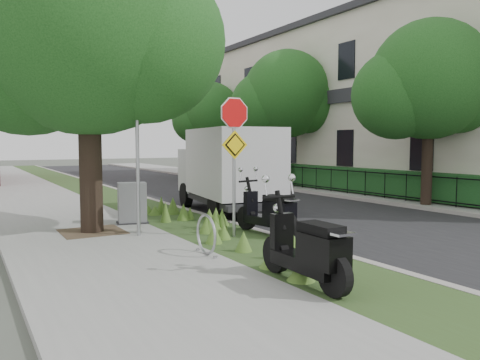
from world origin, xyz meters
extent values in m
plane|color=#4C5147|center=(0.00, 0.00, 0.00)|extent=(120.00, 120.00, 0.00)
cube|color=gray|center=(-4.25, 10.00, 0.06)|extent=(3.50, 60.00, 0.12)
cube|color=#344A20|center=(-1.50, 10.00, 0.06)|extent=(2.00, 60.00, 0.12)
cube|color=#9E9991|center=(-0.50, 10.00, 0.07)|extent=(0.20, 60.00, 0.13)
cube|color=black|center=(3.00, 10.00, 0.01)|extent=(7.00, 60.00, 0.01)
cube|color=#9E9991|center=(6.50, 10.00, 0.07)|extent=(0.20, 60.00, 0.13)
cube|color=gray|center=(8.20, 10.00, 0.06)|extent=(3.20, 60.00, 0.12)
cylinder|color=black|center=(-4.00, 2.80, 2.36)|extent=(0.52, 0.52, 4.48)
sphere|color=#194416|center=(-4.00, 2.80, 5.08)|extent=(5.40, 5.40, 5.40)
sphere|color=#194416|center=(-5.21, 3.61, 4.41)|extent=(4.05, 4.05, 4.05)
sphere|color=#194416|center=(-2.92, 2.12, 4.54)|extent=(3.78, 3.78, 3.78)
cube|color=#473828|center=(-4.00, 2.80, 0.12)|extent=(1.40, 1.40, 0.01)
cylinder|color=#A5A8AD|center=(-3.20, 1.80, 2.12)|extent=(0.08, 0.08, 4.00)
torus|color=#A5A8AD|center=(-2.70, -0.60, 0.50)|extent=(0.05, 0.77, 0.77)
cube|color=#A5A8AD|center=(-2.70, -0.96, 0.14)|extent=(0.06, 0.06, 0.04)
cube|color=#A5A8AD|center=(-2.70, -0.24, 0.14)|extent=(0.06, 0.06, 0.04)
cylinder|color=#A5A8AD|center=(-1.40, 0.60, 1.62)|extent=(0.07, 0.07, 3.00)
cylinder|color=red|center=(-1.40, 0.57, 2.87)|extent=(0.86, 0.03, 0.86)
cylinder|color=white|center=(-1.40, 0.58, 2.87)|extent=(0.94, 0.02, 0.94)
cube|color=yellow|center=(-1.40, 0.57, 2.17)|extent=(0.64, 0.03, 0.64)
cube|color=black|center=(7.20, 10.00, 1.07)|extent=(0.04, 24.00, 0.04)
cube|color=black|center=(7.20, 10.00, 0.27)|extent=(0.04, 24.00, 0.04)
cylinder|color=black|center=(7.20, 10.00, 0.62)|extent=(0.03, 0.03, 1.00)
cube|color=#163E17|center=(7.90, 10.00, 0.67)|extent=(1.00, 24.00, 1.10)
cube|color=beige|center=(11.50, 10.00, 4.00)|extent=(7.00, 26.00, 8.00)
cube|color=#2D2D33|center=(11.50, 10.00, 8.05)|extent=(7.40, 26.40, 0.30)
cube|color=#2D2D33|center=(7.95, 10.00, 4.30)|extent=(0.25, 26.00, 0.60)
cylinder|color=black|center=(7.00, 2.00, 2.02)|extent=(0.36, 0.36, 3.81)
sphere|color=#194416|center=(7.00, 2.00, 4.34)|extent=(4.00, 4.00, 4.00)
sphere|color=#194416|center=(6.10, 2.60, 3.84)|extent=(3.00, 3.00, 3.00)
sphere|color=#194416|center=(7.80, 1.50, 3.94)|extent=(2.80, 2.80, 2.80)
cylinder|color=black|center=(7.00, 10.00, 2.14)|extent=(0.36, 0.36, 4.03)
sphere|color=#194416|center=(7.00, 10.00, 4.58)|extent=(4.20, 4.20, 4.20)
sphere|color=#194416|center=(6.05, 10.63, 4.06)|extent=(3.15, 3.15, 3.15)
sphere|color=#194416|center=(7.84, 9.47, 4.16)|extent=(2.94, 2.94, 2.94)
cylinder|color=black|center=(7.00, 18.00, 1.94)|extent=(0.36, 0.36, 3.64)
sphere|color=#194416|center=(7.00, 18.00, 4.15)|extent=(3.80, 3.80, 3.80)
sphere|color=#194416|center=(6.14, 18.57, 3.67)|extent=(2.85, 2.85, 2.85)
sphere|color=#194416|center=(7.76, 17.52, 3.77)|extent=(2.66, 2.66, 2.66)
cylinder|color=black|center=(-2.29, -2.28, 0.42)|extent=(0.15, 0.60, 0.59)
cylinder|color=black|center=(-2.31, -3.70, 0.42)|extent=(0.15, 0.60, 0.59)
cube|color=black|center=(-2.30, -3.04, 0.44)|extent=(0.42, 1.32, 0.21)
cube|color=black|center=(-2.31, -3.44, 0.71)|extent=(0.43, 0.75, 0.46)
cube|color=black|center=(-2.31, -3.39, 1.01)|extent=(0.36, 0.69, 0.14)
cylinder|color=black|center=(-0.72, 1.17, 0.40)|extent=(0.22, 0.58, 0.57)
cylinder|color=black|center=(-0.50, -0.17, 0.40)|extent=(0.22, 0.58, 0.57)
cube|color=black|center=(-0.60, 0.45, 0.43)|extent=(0.58, 1.30, 0.20)
cube|color=black|center=(-0.54, 0.07, 0.69)|extent=(0.51, 0.77, 0.44)
cube|color=black|center=(-0.55, 0.12, 0.97)|extent=(0.43, 0.70, 0.13)
cube|color=#262628|center=(0.63, 4.49, 0.47)|extent=(2.58, 5.14, 0.17)
cube|color=#B7BABC|center=(0.92, 6.37, 1.26)|extent=(2.08, 1.57, 1.48)
cube|color=silver|center=(0.55, 3.98, 1.63)|extent=(2.55, 3.79, 2.04)
cube|color=#262628|center=(-2.80, 3.50, 0.14)|extent=(0.89, 0.69, 0.04)
cube|color=slate|center=(-2.80, 3.50, 0.65)|extent=(0.79, 0.58, 1.06)
camera|label=1|loc=(-6.60, -8.36, 2.20)|focal=35.00mm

